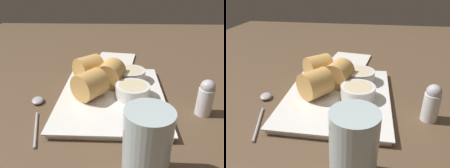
{
  "view_description": "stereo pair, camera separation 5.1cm",
  "coord_description": "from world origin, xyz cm",
  "views": [
    {
      "loc": [
        46.38,
        3.41,
        28.86
      ],
      "look_at": [
        0.79,
        1.69,
        6.05
      ],
      "focal_mm": 35.0,
      "sensor_mm": 36.0,
      "label": 1
    },
    {
      "loc": [
        45.9,
        8.47,
        28.86
      ],
      "look_at": [
        0.79,
        1.69,
        6.05
      ],
      "focal_mm": 35.0,
      "sensor_mm": 36.0,
      "label": 2
    }
  ],
  "objects": [
    {
      "name": "table_surface",
      "position": [
        0.0,
        0.0,
        1.0
      ],
      "size": [
        180.0,
        140.0,
        2.0
      ],
      "color": "brown",
      "rests_on": "ground"
    },
    {
      "name": "drinking_glass",
      "position": [
        23.68,
        7.22,
        7.94
      ],
      "size": [
        6.58,
        6.58,
        11.87
      ],
      "color": "silver",
      "rests_on": "table_surface"
    },
    {
      "name": "roll_front_right",
      "position": [
        2.31,
        -2.93,
        6.69
      ],
      "size": [
        8.9,
        8.92,
        6.37
      ],
      "color": "#DBA356",
      "rests_on": "serving_plate"
    },
    {
      "name": "roll_back_left",
      "position": [
        -7.67,
        -4.54,
        6.69
      ],
      "size": [
        8.96,
        8.96,
        6.37
      ],
      "color": "#DBA356",
      "rests_on": "serving_plate"
    },
    {
      "name": "napkin",
      "position": [
        -24.99,
        1.73,
        2.3
      ],
      "size": [
        16.76,
        14.88,
        0.6
      ],
      "color": "silver",
      "rests_on": "table_surface"
    },
    {
      "name": "dipping_bowl_near",
      "position": [
        2.25,
        6.48,
        5.17
      ],
      "size": [
        7.92,
        7.92,
        3.07
      ],
      "color": "white",
      "rests_on": "serving_plate"
    },
    {
      "name": "spoon",
      "position": [
        5.19,
        -15.03,
        2.52
      ],
      "size": [
        17.3,
        6.66,
        1.18
      ],
      "color": "#B2B2B7",
      "rests_on": "table_surface"
    },
    {
      "name": "dipping_bowl_far",
      "position": [
        -6.71,
        6.31,
        5.17
      ],
      "size": [
        7.92,
        7.92,
        3.07
      ],
      "color": "white",
      "rests_on": "serving_plate"
    },
    {
      "name": "salt_shaker",
      "position": [
        6.28,
        21.42,
        6.01
      ],
      "size": [
        3.28,
        3.28,
        8.04
      ],
      "color": "silver",
      "rests_on": "table_surface"
    },
    {
      "name": "serving_plate",
      "position": [
        0.79,
        1.69,
        2.76
      ],
      "size": [
        31.01,
        24.29,
        1.5
      ],
      "color": "white",
      "rests_on": "table_surface"
    },
    {
      "name": "roll_front_left",
      "position": [
        -4.23,
        1.28,
        6.69
      ],
      "size": [
        8.1,
        7.88,
        6.37
      ],
      "color": "#DBA356",
      "rests_on": "serving_plate"
    }
  ]
}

